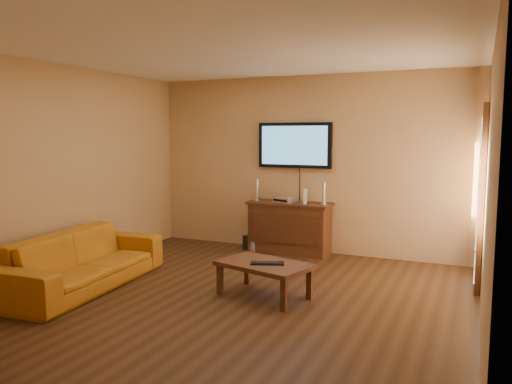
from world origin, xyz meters
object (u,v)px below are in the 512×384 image
Objects in this scene: sofa at (83,251)px; keyboard at (267,263)px; speaker_right at (324,194)px; bottle at (253,249)px; game_console at (305,196)px; television at (295,145)px; coffee_table at (264,267)px; media_console at (289,228)px; speaker_left at (257,191)px; subwoofer at (253,242)px; av_receiver at (285,200)px.

sofa reaches higher than keyboard.
bottle is at bearing -157.03° from speaker_right.
game_console is 2.14m from keyboard.
television is 1.04× the size of coffee_table.
game_console is at bearing -7.21° from media_console.
coffee_table is 3.35× the size of speaker_left.
television is at bearing 101.66° from coffee_table.
bottle is at bearing -48.90° from subwoofer.
speaker_left is 2.40m from keyboard.
media_console is at bearing 1.91° from speaker_left.
speaker_right is (2.16, 2.62, 0.50)m from sofa.
sofa is 3.06m from av_receiver.
game_console is at bearing 95.77° from coffee_table.
coffee_table is 5.12× the size of bottle.
sofa is at bearing -98.97° from av_receiver.
coffee_table reaches higher than bottle.
sofa is 3.24m from game_console.
av_receiver reaches higher than media_console.
av_receiver is (0.48, -0.00, -0.12)m from speaker_left.
game_console reaches higher than bottle.
keyboard is (0.58, -2.08, -0.42)m from av_receiver.
game_console is at bearing -41.31° from sofa.
television is at bearing 22.24° from speaker_left.
subwoofer is at bearing 117.77° from coffee_table.
av_receiver is at bearing -36.23° from sofa.
coffee_table is (0.47, -2.27, -1.30)m from television.
bottle is (-0.43, -0.40, -0.29)m from media_console.
speaker_right is at bearing -44.60° from sofa.
sofa is 6.68× the size of av_receiver.
speaker_left is at bearing 105.40° from bottle.
speaker_right is at bearing 24.49° from av_receiver.
subwoofer is 1.01× the size of bottle.
television is at bearing 90.00° from media_console.
bottle is at bearing 119.43° from keyboard.
game_console is at bearing 97.16° from keyboard.
speaker_right is at bearing 0.63° from media_console.
keyboard is (0.26, -2.06, -0.49)m from game_console.
sofa is at bearing -118.41° from bottle.
av_receiver reaches higher than coffee_table.
keyboard is (1.13, -2.09, 0.29)m from subwoofer.
av_receiver is at bearing 104.48° from coffee_table.
speaker_right reaches higher than av_receiver.
sofa reaches higher than coffee_table.
subwoofer is at bearing 114.49° from bottle.
av_receiver is (1.57, 2.60, 0.39)m from sofa.
game_console is 1.12m from bottle.
media_console is 0.56m from game_console.
speaker_left reaches higher than media_console.
bottle is at bearing -165.85° from game_console.
keyboard is (2.15, 0.52, -0.03)m from sofa.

